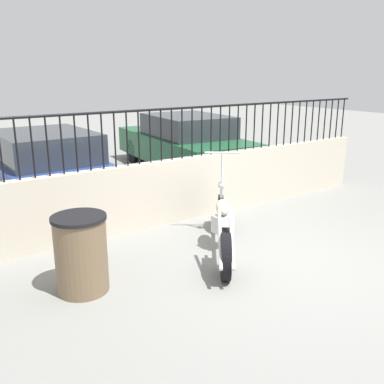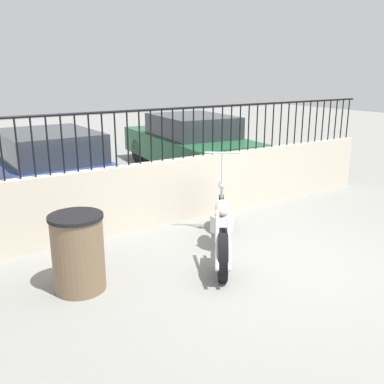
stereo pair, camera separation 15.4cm
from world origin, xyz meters
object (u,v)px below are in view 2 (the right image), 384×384
(motorcycle_silver, at_px, (222,228))
(car_green, at_px, (189,142))
(trash_bin, at_px, (78,253))
(car_blue, at_px, (48,165))

(motorcycle_silver, xyz_separation_m, car_green, (2.44, 4.61, 0.33))
(motorcycle_silver, distance_m, car_green, 5.23)
(trash_bin, xyz_separation_m, car_green, (4.39, 4.51, 0.25))
(car_blue, distance_m, car_green, 3.68)
(motorcycle_silver, xyz_separation_m, car_blue, (-1.20, 4.04, 0.29))
(motorcycle_silver, distance_m, car_blue, 4.22)
(motorcycle_silver, relative_size, trash_bin, 2.17)
(motorcycle_silver, xyz_separation_m, trash_bin, (-1.95, 0.11, 0.08))
(motorcycle_silver, relative_size, car_blue, 0.45)
(trash_bin, bearing_deg, motorcycle_silver, -3.13)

